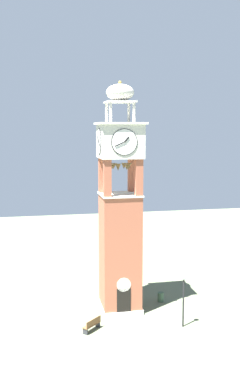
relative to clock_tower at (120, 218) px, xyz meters
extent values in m
plane|color=#5B664C|center=(0.00, 0.00, -7.53)|extent=(80.00, 80.00, 0.00)
cube|color=#AD5B42|center=(0.00, 0.00, -2.87)|extent=(2.98, 2.98, 9.33)
cube|color=silver|center=(0.00, 0.00, -7.36)|extent=(3.18, 3.18, 0.35)
cube|color=black|center=(0.00, -1.50, -6.38)|extent=(1.10, 0.04, 2.20)
cylinder|color=silver|center=(0.00, -1.50, -4.98)|extent=(1.10, 0.04, 1.10)
cube|color=#AD5B42|center=(-1.21, -1.21, 3.25)|extent=(0.56, 0.56, 2.91)
cube|color=#AD5B42|center=(1.21, -1.21, 3.25)|extent=(0.56, 0.56, 2.91)
cube|color=#AD5B42|center=(-1.21, 1.21, 3.25)|extent=(0.56, 0.56, 2.91)
cube|color=#AD5B42|center=(1.21, 1.21, 3.25)|extent=(0.56, 0.56, 2.91)
cube|color=silver|center=(0.00, 0.00, 1.85)|extent=(3.14, 3.14, 0.12)
cone|color=brown|center=(0.67, -0.06, 4.04)|extent=(0.48, 0.48, 0.54)
cone|color=brown|center=(0.41, 0.53, 4.04)|extent=(0.42, 0.42, 0.47)
cone|color=brown|center=(-0.44, 0.51, 4.04)|extent=(0.59, 0.59, 0.46)
cone|color=brown|center=(-0.66, -0.10, 4.04)|extent=(0.39, 0.39, 0.37)
cone|color=brown|center=(-0.28, -0.61, 4.04)|extent=(0.44, 0.44, 0.53)
cone|color=brown|center=(0.44, -0.51, 4.04)|extent=(0.52, 0.52, 0.43)
cube|color=silver|center=(0.00, 0.00, 5.98)|extent=(3.22, 3.22, 2.57)
cylinder|color=white|center=(0.00, -1.63, 5.98)|extent=(1.95, 0.05, 1.95)
torus|color=black|center=(0.00, -1.63, 5.98)|extent=(1.97, 0.06, 1.97)
cube|color=black|center=(0.16, -1.69, 6.16)|extent=(0.39, 0.03, 0.42)
cube|color=black|center=(-0.36, -1.69, 5.83)|extent=(0.74, 0.03, 0.36)
cylinder|color=white|center=(0.00, 1.63, 5.98)|extent=(1.95, 0.05, 1.95)
torus|color=black|center=(0.00, 1.63, 5.98)|extent=(1.97, 0.06, 1.97)
cube|color=black|center=(0.16, 1.69, 6.16)|extent=(0.39, 0.03, 0.42)
cube|color=black|center=(-0.36, 1.69, 5.83)|extent=(0.74, 0.03, 0.36)
cylinder|color=white|center=(-1.63, 0.00, 5.98)|extent=(0.05, 1.95, 1.95)
torus|color=black|center=(-1.63, 0.00, 5.98)|extent=(0.06, 1.97, 1.97)
cube|color=black|center=(-1.69, 0.16, 6.16)|extent=(0.03, 0.39, 0.42)
cube|color=black|center=(-1.69, -0.36, 5.83)|extent=(0.03, 0.74, 0.36)
cylinder|color=white|center=(1.63, 0.00, 5.98)|extent=(0.05, 1.95, 1.95)
torus|color=black|center=(1.63, 0.00, 5.98)|extent=(0.06, 1.97, 1.97)
cube|color=black|center=(1.69, 0.16, 6.16)|extent=(0.03, 0.39, 0.42)
cube|color=black|center=(1.69, -0.36, 5.83)|extent=(0.03, 0.74, 0.36)
cube|color=silver|center=(0.00, 0.00, 7.35)|extent=(3.58, 3.58, 0.16)
cylinder|color=silver|center=(-0.89, -0.88, 8.16)|extent=(0.22, 0.22, 1.47)
cylinder|color=silver|center=(0.88, -0.88, 8.16)|extent=(0.22, 0.22, 1.47)
cylinder|color=silver|center=(-0.89, 0.89, 8.16)|extent=(0.22, 0.22, 1.47)
cylinder|color=silver|center=(0.88, 0.89, 8.16)|extent=(0.22, 0.22, 1.47)
cube|color=silver|center=(0.00, 0.00, 8.96)|extent=(2.21, 2.21, 0.12)
ellipsoid|color=silver|center=(0.00, 0.00, 9.66)|extent=(2.13, 2.13, 1.28)
sphere|color=#B79338|center=(0.00, 0.00, 10.42)|extent=(0.24, 0.24, 0.24)
cube|color=brown|center=(-2.79, -3.43, -7.08)|extent=(1.46, 1.42, 0.06)
cube|color=brown|center=(-2.66, -3.57, -6.80)|extent=(1.19, 1.14, 0.44)
cube|color=#2D2D33|center=(-3.31, -3.93, -7.32)|extent=(0.33, 0.34, 0.42)
cube|color=#2D2D33|center=(-2.27, -2.93, -7.32)|extent=(0.33, 0.34, 0.42)
cylinder|color=black|center=(3.92, -4.10, -5.74)|extent=(0.12, 0.12, 3.59)
sphere|color=silver|center=(3.92, -4.10, -3.77)|extent=(0.36, 0.36, 0.36)
cylinder|color=#38513D|center=(3.66, 0.76, -7.13)|extent=(0.52, 0.52, 0.80)
ellipsoid|color=#28562D|center=(1.10, 3.98, -7.08)|extent=(0.83, 0.83, 0.90)
camera|label=1|loc=(-6.65, -32.94, 6.93)|focal=40.68mm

